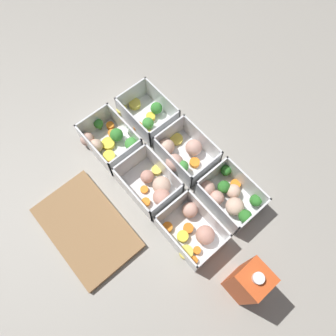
# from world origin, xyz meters

# --- Properties ---
(ground_plane) EXTENTS (4.00, 4.00, 0.00)m
(ground_plane) POSITION_xyz_m (0.00, 0.00, 0.00)
(ground_plane) COLOR gray
(container_near_left) EXTENTS (0.17, 0.12, 0.08)m
(container_near_left) POSITION_xyz_m (-0.17, -0.07, 0.03)
(container_near_left) COLOR white
(container_near_left) RESTS_ON ground_plane
(container_near_center) EXTENTS (0.17, 0.14, 0.08)m
(container_near_center) POSITION_xyz_m (0.01, -0.06, 0.03)
(container_near_center) COLOR white
(container_near_center) RESTS_ON ground_plane
(container_near_right) EXTENTS (0.18, 0.13, 0.08)m
(container_near_right) POSITION_xyz_m (0.18, -0.07, 0.03)
(container_near_right) COLOR white
(container_near_right) RESTS_ON ground_plane
(container_far_left) EXTENTS (0.16, 0.12, 0.08)m
(container_far_left) POSITION_xyz_m (-0.18, 0.07, 0.03)
(container_far_left) COLOR white
(container_far_left) RESTS_ON ground_plane
(container_far_center) EXTENTS (0.16, 0.13, 0.08)m
(container_far_center) POSITION_xyz_m (-0.01, 0.07, 0.03)
(container_far_center) COLOR white
(container_far_center) RESTS_ON ground_plane
(container_far_right) EXTENTS (0.16, 0.13, 0.08)m
(container_far_right) POSITION_xyz_m (0.18, 0.07, 0.03)
(container_far_right) COLOR white
(container_far_right) RESTS_ON ground_plane
(juice_carton) EXTENTS (0.07, 0.07, 0.20)m
(juice_carton) POSITION_xyz_m (-0.35, 0.07, 0.10)
(juice_carton) COLOR #D14C1E
(juice_carton) RESTS_ON ground_plane
(cutting_board) EXTENTS (0.28, 0.18, 0.02)m
(cutting_board) POSITION_xyz_m (0.02, 0.27, 0.01)
(cutting_board) COLOR olive
(cutting_board) RESTS_ON ground_plane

